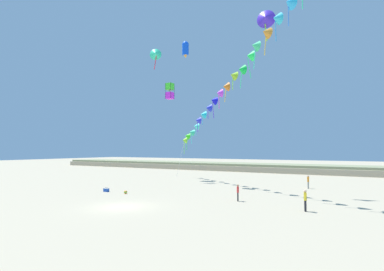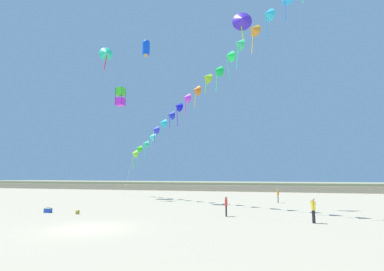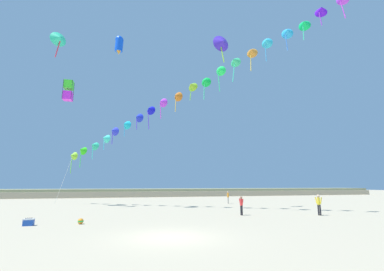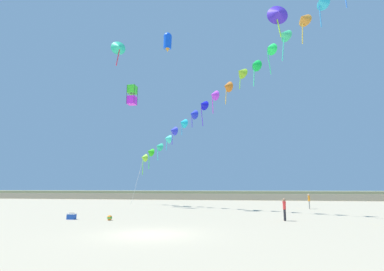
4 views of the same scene
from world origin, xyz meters
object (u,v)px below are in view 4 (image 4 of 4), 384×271
person_mid_center (309,200)px  large_kite_outer_drift (168,42)px  large_kite_low_lead (132,95)px  person_near_right (284,208)px  large_kite_mid_trail (118,47)px  beach_ball (110,218)px  beach_cooler (72,216)px  large_kite_high_solo (278,13)px

person_mid_center → large_kite_outer_drift: bearing=-164.1°
large_kite_low_lead → large_kite_outer_drift: large_kite_outer_drift is taller
person_mid_center → large_kite_low_lead: 25.00m
person_near_right → person_mid_center: bearing=71.9°
person_mid_center → large_kite_mid_trail: (-22.20, -1.74, 18.97)m
person_near_right → large_kite_low_lead: (-16.97, 13.54, 13.38)m
large_kite_outer_drift → beach_ball: large_kite_outer_drift is taller
large_kite_outer_drift → person_near_right: bearing=-37.9°
beach_ball → person_mid_center: bearing=41.6°
person_mid_center → beach_cooler: 24.20m
large_kite_low_lead → large_kite_mid_trail: large_kite_mid_trail is taller
large_kite_mid_trail → large_kite_high_solo: large_kite_mid_trail is taller
person_near_right → large_kite_low_lead: 25.50m
large_kite_high_solo → beach_ball: bearing=-149.7°
person_near_right → person_mid_center: (4.16, 12.77, 0.04)m
person_near_right → beach_cooler: person_near_right is taller
person_mid_center → beach_cooler: bearing=-143.4°
large_kite_low_lead → large_kite_mid_trail: (-1.06, -2.51, 5.64)m
large_kite_mid_trail → person_near_right: bearing=-31.4°
person_mid_center → beach_cooler: person_mid_center is taller
person_near_right → large_kite_mid_trail: (-18.04, 11.03, 19.01)m
beach_ball → beach_cooler: bearing=177.7°
large_kite_high_solo → beach_cooler: 26.36m
person_near_right → large_kite_outer_drift: (-10.91, 8.48, 17.82)m
beach_cooler → person_near_right: bearing=6.2°
person_near_right → large_kite_mid_trail: size_ratio=0.44×
large_kite_mid_trail → large_kite_high_solo: size_ratio=0.93×
person_mid_center → large_kite_low_lead: bearing=177.9°
person_near_right → beach_ball: (-12.23, -1.77, -0.71)m
large_kite_outer_drift → beach_cooler: size_ratio=4.04×
person_mid_center → large_kite_high_solo: (-3.09, -6.76, 18.50)m
large_kite_high_solo → large_kite_low_lead: bearing=157.4°
person_near_right → large_kite_outer_drift: large_kite_outer_drift is taller
large_kite_mid_trail → large_kite_high_solo: bearing=-14.7°
beach_ball → large_kite_high_solo: bearing=30.3°
person_mid_center → beach_ball: 21.92m
person_mid_center → large_kite_low_lead: (-21.14, 0.77, 13.33)m
large_kite_mid_trail → beach_cooler: large_kite_mid_trail is taller
beach_ball → person_near_right: bearing=8.2°
person_mid_center → large_kite_outer_drift: (-15.07, -4.28, 17.77)m
person_near_right → large_kite_high_solo: large_kite_high_solo is taller
large_kite_low_lead → large_kite_high_solo: (18.05, -7.52, 5.16)m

